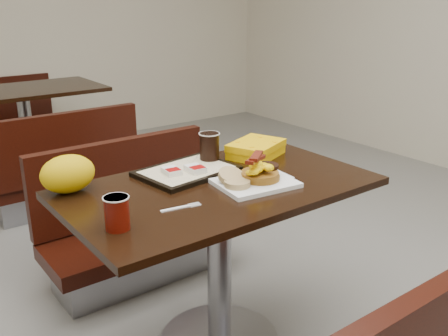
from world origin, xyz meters
TOP-DOWN VIEW (x-y plane):
  - table_near at (0.00, 0.00)m, footprint 1.20×0.70m
  - bench_near_n at (0.00, 0.70)m, footprint 1.00×0.46m
  - table_far at (0.00, 2.60)m, footprint 1.20×0.70m
  - bench_far_s at (0.00, 1.90)m, footprint 1.00×0.46m
  - bench_far_n at (0.00, 3.30)m, footprint 1.00×0.46m
  - platter at (0.11, -0.09)m, footprint 0.32×0.26m
  - pancake_stack at (0.13, -0.09)m, footprint 0.18×0.18m
  - sausage_patty at (0.19, -0.07)m, footprint 0.11×0.11m
  - scrambled_eggs at (0.11, -0.09)m, footprint 0.12×0.11m
  - bacon_strips at (0.10, -0.09)m, footprint 0.19×0.16m
  - muffin_bottom at (0.02, -0.09)m, footprint 0.10×0.10m
  - muffin_top at (0.03, -0.04)m, footprint 0.10×0.10m
  - coffee_cup_near at (-0.49, -0.13)m, footprint 0.10×0.10m
  - fork at (-0.27, -0.10)m, footprint 0.15×0.05m
  - knife at (0.28, -0.04)m, footprint 0.03×0.17m
  - condiment_syrup at (0.00, 0.11)m, footprint 0.05×0.05m
  - condiment_ketchup at (-0.04, 0.08)m, footprint 0.04×0.03m
  - tray at (-0.03, 0.18)m, footprint 0.42×0.32m
  - hashbrown_sleeve_left at (-0.11, 0.17)m, footprint 0.07×0.09m
  - hashbrown_sleeve_right at (-0.02, 0.14)m, footprint 0.07×0.09m
  - coffee_cup_far at (0.12, 0.24)m, footprint 0.09×0.09m
  - clamshell at (0.35, 0.19)m, footprint 0.30×0.27m
  - paper_bag at (-0.50, 0.27)m, footprint 0.24×0.20m

SIDE VIEW (x-z plane):
  - bench_near_n at x=0.00m, z-range 0.00..0.72m
  - bench_far_s at x=0.00m, z-range 0.00..0.72m
  - bench_far_n at x=0.00m, z-range 0.00..0.72m
  - table_near at x=0.00m, z-range 0.00..0.75m
  - table_far at x=0.00m, z-range 0.00..0.75m
  - knife at x=0.28m, z-range 0.75..0.75m
  - fork at x=-0.27m, z-range 0.75..0.75m
  - condiment_ketchup at x=-0.04m, z-range 0.75..0.76m
  - condiment_syrup at x=0.00m, z-range 0.75..0.76m
  - platter at x=0.11m, z-range 0.75..0.77m
  - tray at x=-0.03m, z-range 0.75..0.77m
  - muffin_bottom at x=0.02m, z-range 0.77..0.79m
  - hashbrown_sleeve_left at x=-0.11m, z-range 0.77..0.79m
  - hashbrown_sleeve_right at x=-0.02m, z-range 0.77..0.79m
  - pancake_stack at x=0.13m, z-range 0.77..0.80m
  - clamshell at x=0.35m, z-range 0.75..0.82m
  - muffin_top at x=0.03m, z-range 0.76..0.82m
  - coffee_cup_near at x=-0.49m, z-range 0.75..0.86m
  - sausage_patty at x=0.19m, z-range 0.80..0.81m
  - paper_bag at x=-0.50m, z-range 0.75..0.89m
  - scrambled_eggs at x=0.11m, z-range 0.80..0.85m
  - coffee_cup_far at x=0.12m, z-range 0.77..0.89m
  - bacon_strips at x=0.10m, z-range 0.85..0.87m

